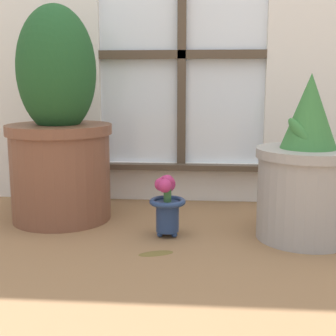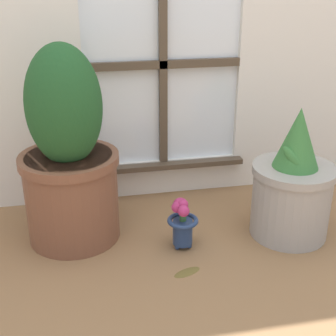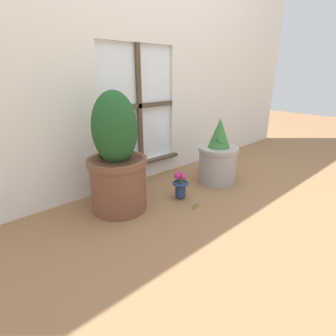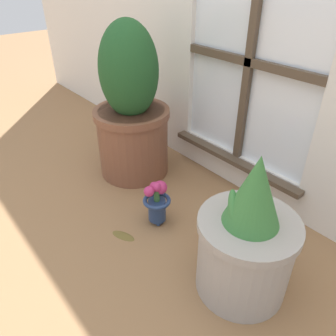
# 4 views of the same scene
# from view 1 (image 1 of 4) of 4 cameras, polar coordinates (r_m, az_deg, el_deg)

# --- Properties ---
(ground_plane) EXTENTS (10.00, 10.00, 0.00)m
(ground_plane) POSITION_cam_1_polar(r_m,az_deg,el_deg) (1.48, 0.25, -10.06)
(ground_plane) COLOR olive
(potted_plant_left) EXTENTS (0.39, 0.39, 0.79)m
(potted_plant_left) POSITION_cam_1_polar(r_m,az_deg,el_deg) (1.79, -13.15, 4.72)
(potted_plant_left) COLOR brown
(potted_plant_left) RESTS_ON ground_plane
(potted_plant_right) EXTENTS (0.33, 0.33, 0.55)m
(potted_plant_right) POSITION_cam_1_polar(r_m,az_deg,el_deg) (1.61, 16.53, -0.78)
(potted_plant_right) COLOR #9E9993
(potted_plant_right) RESTS_ON ground_plane
(flower_vase) EXTENTS (0.12, 0.12, 0.21)m
(flower_vase) POSITION_cam_1_polar(r_m,az_deg,el_deg) (1.58, -0.15, -4.24)
(flower_vase) COLOR navy
(flower_vase) RESTS_ON ground_plane
(fallen_leaf) EXTENTS (0.12, 0.08, 0.01)m
(fallen_leaf) POSITION_cam_1_polar(r_m,az_deg,el_deg) (1.46, -1.48, -10.25)
(fallen_leaf) COLOR brown
(fallen_leaf) RESTS_ON ground_plane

